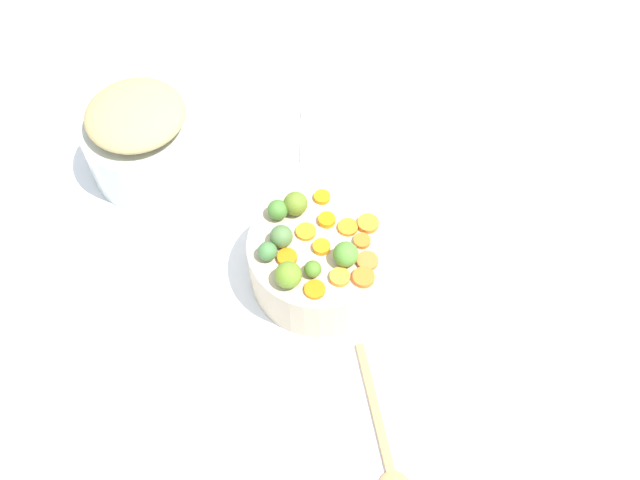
# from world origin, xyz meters

# --- Properties ---
(tabletop) EXTENTS (2.40, 2.40, 0.02)m
(tabletop) POSITION_xyz_m (0.00, 0.00, 0.01)
(tabletop) COLOR white
(tabletop) RESTS_ON ground
(serving_bowl_carrots) EXTENTS (0.24, 0.24, 0.10)m
(serving_bowl_carrots) POSITION_xyz_m (0.03, 0.02, 0.07)
(serving_bowl_carrots) COLOR #C1B091
(serving_bowl_carrots) RESTS_ON tabletop
(metal_pot) EXTENTS (0.22, 0.22, 0.12)m
(metal_pot) POSITION_xyz_m (0.20, 0.39, 0.08)
(metal_pot) COLOR #B3BDB6
(metal_pot) RESTS_ON tabletop
(stuffing_mound) EXTENTS (0.18, 0.18, 0.06)m
(stuffing_mound) POSITION_xyz_m (0.20, 0.39, 0.17)
(stuffing_mound) COLOR tan
(stuffing_mound) RESTS_ON metal_pot
(carrot_slice_0) EXTENTS (0.04, 0.04, 0.01)m
(carrot_slice_0) POSITION_xyz_m (-0.02, -0.07, 0.13)
(carrot_slice_0) COLOR orange
(carrot_slice_0) RESTS_ON serving_bowl_carrots
(carrot_slice_1) EXTENTS (0.05, 0.05, 0.01)m
(carrot_slice_1) POSITION_xyz_m (-0.06, 0.01, 0.13)
(carrot_slice_1) COLOR orange
(carrot_slice_1) RESTS_ON serving_bowl_carrots
(carrot_slice_2) EXTENTS (0.05, 0.05, 0.01)m
(carrot_slice_2) POSITION_xyz_m (0.07, -0.02, 0.13)
(carrot_slice_2) COLOR orange
(carrot_slice_2) RESTS_ON serving_bowl_carrots
(carrot_slice_3) EXTENTS (0.04, 0.04, 0.01)m
(carrot_slice_3) POSITION_xyz_m (0.08, 0.01, 0.13)
(carrot_slice_3) COLOR orange
(carrot_slice_3) RESTS_ON serving_bowl_carrots
(carrot_slice_4) EXTENTS (0.04, 0.04, 0.01)m
(carrot_slice_4) POSITION_xyz_m (0.01, -0.07, 0.13)
(carrot_slice_4) COLOR orange
(carrot_slice_4) RESTS_ON serving_bowl_carrots
(carrot_slice_5) EXTENTS (0.04, 0.04, 0.01)m
(carrot_slice_5) POSITION_xyz_m (0.02, 0.01, 0.13)
(carrot_slice_5) COLOR orange
(carrot_slice_5) RESTS_ON serving_bowl_carrots
(carrot_slice_6) EXTENTS (0.04, 0.04, 0.01)m
(carrot_slice_6) POSITION_xyz_m (0.08, -0.05, 0.13)
(carrot_slice_6) COLOR orange
(carrot_slice_6) RESTS_ON serving_bowl_carrots
(carrot_slice_7) EXTENTS (0.04, 0.04, 0.01)m
(carrot_slice_7) POSITION_xyz_m (0.05, -0.05, 0.13)
(carrot_slice_7) COLOR orange
(carrot_slice_7) RESTS_ON serving_bowl_carrots
(carrot_slice_8) EXTENTS (0.05, 0.05, 0.01)m
(carrot_slice_8) POSITION_xyz_m (-0.01, 0.06, 0.13)
(carrot_slice_8) COLOR orange
(carrot_slice_8) RESTS_ON serving_bowl_carrots
(carrot_slice_9) EXTENTS (0.04, 0.04, 0.01)m
(carrot_slice_9) POSITION_xyz_m (-0.03, -0.03, 0.13)
(carrot_slice_9) COLOR orange
(carrot_slice_9) RESTS_ON serving_bowl_carrots
(carrot_slice_10) EXTENTS (0.04, 0.04, 0.01)m
(carrot_slice_10) POSITION_xyz_m (0.05, 0.04, 0.13)
(carrot_slice_10) COLOR orange
(carrot_slice_10) RESTS_ON serving_bowl_carrots
(carrot_slice_11) EXTENTS (0.03, 0.03, 0.01)m
(carrot_slice_11) POSITION_xyz_m (0.12, 0.03, 0.13)
(carrot_slice_11) COLOR orange
(carrot_slice_11) RESTS_ON serving_bowl_carrots
(brussels_sprout_0) EXTENTS (0.03, 0.03, 0.03)m
(brussels_sprout_0) POSITION_xyz_m (-0.03, 0.02, 0.14)
(brussels_sprout_0) COLOR #4C7926
(brussels_sprout_0) RESTS_ON serving_bowl_carrots
(brussels_sprout_1) EXTENTS (0.04, 0.04, 0.04)m
(brussels_sprout_1) POSITION_xyz_m (0.01, -0.03, 0.15)
(brussels_sprout_1) COLOR #4E872F
(brussels_sprout_1) RESTS_ON serving_bowl_carrots
(brussels_sprout_2) EXTENTS (0.04, 0.04, 0.04)m
(brussels_sprout_2) POSITION_xyz_m (0.07, 0.10, 0.14)
(brussels_sprout_2) COLOR #45792E
(brussels_sprout_2) RESTS_ON serving_bowl_carrots
(brussels_sprout_3) EXTENTS (0.04, 0.04, 0.04)m
(brussels_sprout_3) POSITION_xyz_m (-0.05, 0.05, 0.15)
(brussels_sprout_3) COLOR olive
(brussels_sprout_3) RESTS_ON serving_bowl_carrots
(brussels_sprout_4) EXTENTS (0.04, 0.04, 0.04)m
(brussels_sprout_4) POSITION_xyz_m (0.09, 0.07, 0.15)
(brussels_sprout_4) COLOR olive
(brussels_sprout_4) RESTS_ON serving_bowl_carrots
(brussels_sprout_5) EXTENTS (0.03, 0.03, 0.03)m
(brussels_sprout_5) POSITION_xyz_m (-0.01, 0.09, 0.14)
(brussels_sprout_5) COLOR #43753C
(brussels_sprout_5) RESTS_ON serving_bowl_carrots
(brussels_sprout_6) EXTENTS (0.04, 0.04, 0.04)m
(brussels_sprout_6) POSITION_xyz_m (0.02, 0.08, 0.14)
(brussels_sprout_6) COLOR #4D713C
(brussels_sprout_6) RESTS_ON serving_bowl_carrots
(wooden_spoon) EXTENTS (0.27, 0.14, 0.01)m
(wooden_spoon) POSITION_xyz_m (-0.27, -0.15, 0.03)
(wooden_spoon) COLOR tan
(wooden_spoon) RESTS_ON tabletop
(dish_towel) EXTENTS (0.17, 0.18, 0.01)m
(dish_towel) POSITION_xyz_m (0.36, 0.05, 0.02)
(dish_towel) COLOR #BFB293
(dish_towel) RESTS_ON tabletop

